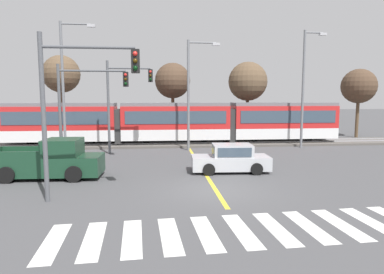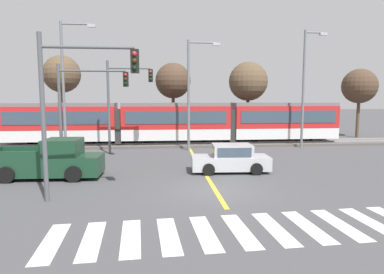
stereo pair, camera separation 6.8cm
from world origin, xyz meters
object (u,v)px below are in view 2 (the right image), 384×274
Objects in this scene: pickup_truck at (50,161)px; street_lamp_centre at (192,88)px; sedan_crossing at (231,159)px; traffic_light_far_left at (123,94)px; bare_tree_west at (173,81)px; light_rail_tram at (176,121)px; street_lamp_east at (305,83)px; traffic_light_mid_left at (84,97)px; bare_tree_far_west at (62,74)px; bare_tree_far_east at (360,86)px; traffic_light_near_left at (75,93)px; bare_tree_east at (248,82)px; street_lamp_west at (66,79)px.

street_lamp_centre reaches higher than pickup_truck.
sedan_crossing is 9.97m from traffic_light_far_left.
street_lamp_centre is 8.28m from bare_tree_west.
light_rail_tram is at bearing 109.00° from street_lamp_centre.
sedan_crossing is 0.57× the size of bare_tree_west.
light_rail_tram is at bearing 47.26° from traffic_light_far_left.
pickup_truck is 0.59× the size of street_lamp_east.
street_lamp_east is at bearing -14.12° from light_rail_tram.
street_lamp_east is at bearing 17.18° from traffic_light_mid_left.
street_lamp_centre reaches higher than bare_tree_far_west.
traffic_light_mid_left is at bearing 157.67° from sedan_crossing.
street_lamp_centre is (1.08, -3.13, 2.73)m from light_rail_tram.
traffic_light_mid_left is 27.23m from bare_tree_far_east.
traffic_light_mid_left is 0.94× the size of traffic_light_near_left.
pickup_truck is 5.80m from traffic_light_near_left.
bare_tree_far_west reaches higher than bare_tree_east.
street_lamp_east is (16.25, 5.02, 1.16)m from traffic_light_mid_left.
bare_tree_west is 18.76m from bare_tree_far_east.
traffic_light_near_left reaches higher than sedan_crossing.
traffic_light_mid_left is 0.81× the size of bare_tree_west.
bare_tree_far_east is (23.38, 19.38, 0.94)m from traffic_light_near_left.
traffic_light_near_left is at bearing -121.66° from bare_tree_east.
light_rail_tram is 4.62× the size of traffic_light_mid_left.
street_lamp_west is 11.43m from bare_tree_west.
bare_tree_west is at bearing 64.53° from traffic_light_mid_left.
traffic_light_near_left is 0.68× the size of street_lamp_west.
bare_tree_east is at bearing 115.66° from street_lamp_east.
bare_tree_far_east is at bearing 39.65° from traffic_light_near_left.
pickup_truck is at bearing -81.94° from street_lamp_west.
street_lamp_centre is at bearing 65.38° from traffic_light_near_left.
street_lamp_west is at bearing -73.25° from bare_tree_far_west.
street_lamp_west reaches higher than sedan_crossing.
pickup_truck reaches higher than sedan_crossing.
traffic_light_mid_left is 14.49m from bare_tree_far_west.
street_lamp_west is (-10.61, 8.15, 4.71)m from sedan_crossing.
street_lamp_west reaches higher than traffic_light_mid_left.
bare_tree_far_east is (16.31, 14.80, 4.46)m from sedan_crossing.
street_lamp_east is at bearing 3.41° from street_lamp_centre.
light_rail_tram is 16.46m from traffic_light_near_left.
traffic_light_near_left reaches higher than light_rail_tram.
street_lamp_east reaches higher than sedan_crossing.
street_lamp_centre reaches higher than light_rail_tram.
traffic_light_mid_left is 17.05m from street_lamp_east.
bare_tree_far_west is 1.09× the size of bare_tree_east.
bare_tree_far_west reaches higher than light_rail_tram.
traffic_light_far_left is 4.58m from street_lamp_west.
traffic_light_near_left reaches higher than traffic_light_mid_left.
traffic_light_far_left is at bearing 58.48° from traffic_light_mid_left.
street_lamp_east reaches higher than traffic_light_mid_left.
traffic_light_near_left is 0.79× the size of bare_tree_far_west.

